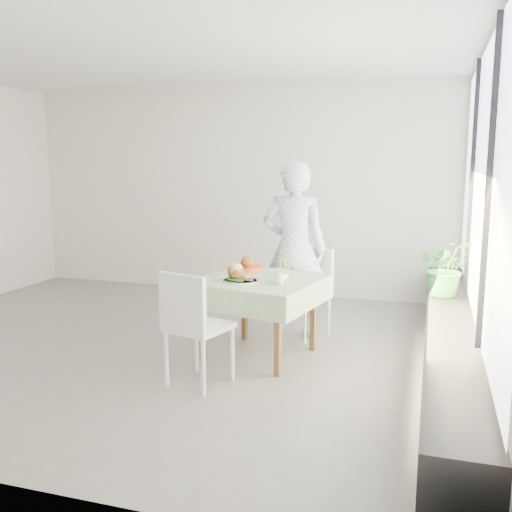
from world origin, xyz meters
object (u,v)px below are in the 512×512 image
(main_dish, at_px, (238,276))
(potted_plant, at_px, (446,267))
(chair_far, at_px, (305,309))
(cafe_table, at_px, (260,308))
(chair_near, at_px, (198,349))
(juice_cup_orange, at_px, (284,275))
(diner, at_px, (294,249))

(main_dish, xyz_separation_m, potted_plant, (1.79, 1.05, -0.01))
(potted_plant, bearing_deg, chair_far, -176.12)
(cafe_table, relative_size, chair_near, 1.29)
(cafe_table, distance_m, chair_near, 0.86)
(chair_far, bearing_deg, potted_plant, 3.88)
(chair_far, distance_m, chair_near, 1.65)
(chair_far, distance_m, juice_cup_orange, 0.95)
(main_dish, distance_m, juice_cup_orange, 0.41)
(potted_plant, bearing_deg, chair_near, -139.53)
(cafe_table, relative_size, juice_cup_orange, 5.10)
(chair_near, height_order, diner, diner)
(diner, bearing_deg, chair_far, -167.83)
(chair_far, xyz_separation_m, potted_plant, (1.39, 0.09, 0.50))
(main_dish, relative_size, potted_plant, 0.57)
(chair_near, bearing_deg, cafe_table, 70.49)
(potted_plant, bearing_deg, main_dish, -149.78)
(cafe_table, height_order, diner, diner)
(cafe_table, bearing_deg, main_dish, -126.34)
(chair_far, distance_m, diner, 0.64)
(diner, bearing_deg, main_dish, 68.87)
(cafe_table, height_order, juice_cup_orange, juice_cup_orange)
(cafe_table, xyz_separation_m, main_dish, (-0.14, -0.19, 0.34))
(juice_cup_orange, xyz_separation_m, potted_plant, (1.41, 0.89, -0.01))
(main_dish, height_order, potted_plant, potted_plant)
(juice_cup_orange, bearing_deg, cafe_table, 171.30)
(chair_far, relative_size, diner, 0.50)
(chair_far, relative_size, main_dish, 2.79)
(chair_near, relative_size, diner, 0.52)
(chair_far, xyz_separation_m, juice_cup_orange, (-0.02, -0.80, 0.52))
(potted_plant, bearing_deg, cafe_table, -152.71)
(chair_near, relative_size, juice_cup_orange, 3.96)
(chair_far, relative_size, juice_cup_orange, 3.81)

